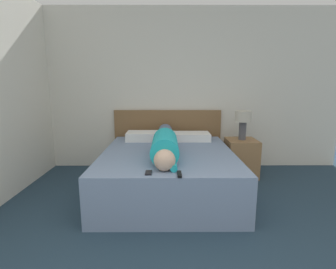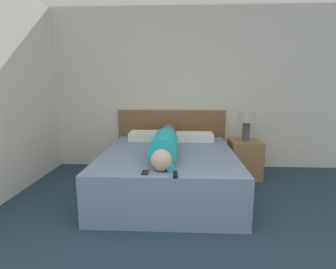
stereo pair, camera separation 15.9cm
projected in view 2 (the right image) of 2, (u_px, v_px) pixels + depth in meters
name	position (u px, v px, depth m)	size (l,w,h in m)	color
wall_back	(182.00, 90.00, 4.33)	(5.43, 0.06, 2.60)	silver
bed	(169.00, 172.00, 3.40)	(1.65, 1.93, 0.54)	#7589A8
headboard	(171.00, 139.00, 4.42)	(1.77, 0.04, 0.97)	brown
nightstand	(245.00, 159.00, 3.95)	(0.45, 0.47, 0.57)	olive
table_lamp	(247.00, 121.00, 3.84)	(0.24, 0.24, 0.44)	#4C4C51
person_lying	(165.00, 143.00, 3.24)	(0.30, 1.78, 0.30)	#DBB293
pillow_near_headboard	(149.00, 136.00, 4.03)	(0.59, 0.36, 0.13)	white
pillow_second	(194.00, 137.00, 4.00)	(0.56, 0.36, 0.11)	white
tv_remote	(175.00, 174.00, 2.47)	(0.04, 0.15, 0.02)	black
cell_phone	(145.00, 172.00, 2.54)	(0.06, 0.13, 0.01)	black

